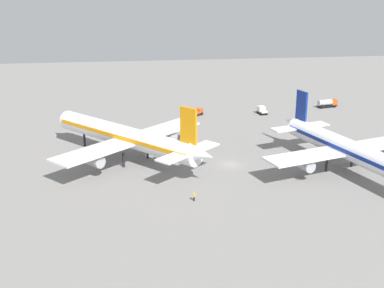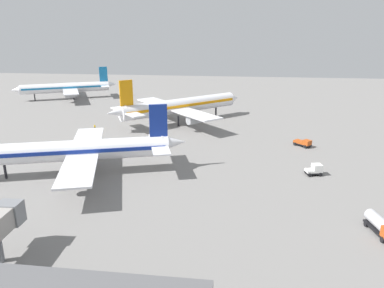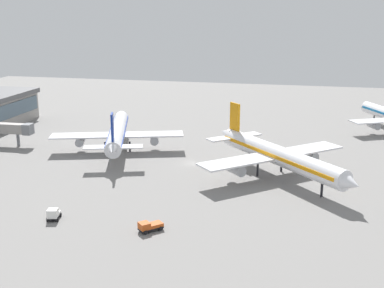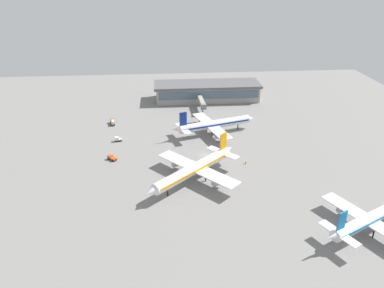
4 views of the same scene
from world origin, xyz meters
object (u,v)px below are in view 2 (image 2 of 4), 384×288
Objects in this scene: airplane_taxiing at (76,150)px; fuel_truck at (381,225)px; ground_crew_worker at (95,127)px; airplane_distant at (67,88)px; baggage_tug at (315,170)px; pushback_tractor at (303,143)px; airplane_at_gate at (179,106)px.

fuel_truck is (53.86, -16.88, -3.73)m from airplane_taxiing.
airplane_taxiing is 35.19m from ground_crew_worker.
airplane_distant reaches higher than fuel_truck.
baggage_tug is at bearing -91.80° from ground_crew_worker.
ground_crew_worker is at bearing -91.42° from airplane_taxiing.
airplane_taxiing reaches higher than pushback_tractor.
baggage_tug is 64.73m from ground_crew_worker.
fuel_truck is 22.89m from baggage_tug.
airplane_at_gate is 74.09m from fuel_truck.
airplane_distant is (-40.32, 81.13, -0.36)m from airplane_taxiing.
pushback_tractor is at bearing 174.36° from fuel_truck.
fuel_truck is 81.04m from ground_crew_worker.
pushback_tractor is 1.26× the size of baggage_tug.
airplane_at_gate reaches higher than airplane_taxiing.
airplane_taxiing is at bearing -108.55° from pushback_tractor.
airplane_taxiing is 12.73× the size of baggage_tug.
fuel_truck is at bearing 107.54° from airplane_distant.
ground_crew_worker is (-9.54, 33.61, -4.27)m from airplane_taxiing.
airplane_distant is at bearing -80.84° from airplane_taxiing.
airplane_taxiing is at bearing -140.16° from ground_crew_worker.
airplane_distant is at bearing 56.92° from ground_crew_worker.
baggage_tug is 2.12× the size of ground_crew_worker.
airplane_at_gate is at bearing 120.49° from airplane_distant.
baggage_tug is (-5.12, 22.31, -0.23)m from fuel_truck.
airplane_taxiing is at bearing 90.11° from airplane_distant.
airplane_at_gate is at bearing -39.28° from ground_crew_worker.
fuel_truck is at bearing 145.33° from airplane_taxiing.
airplane_distant reaches higher than ground_crew_worker.
airplane_at_gate is 65.05m from airplane_distant.
airplane_taxiing is 49.20m from baggage_tug.
airplane_taxiing is (-14.12, -45.52, -0.34)m from airplane_at_gate.
pushback_tractor is at bearing -74.47° from ground_crew_worker.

